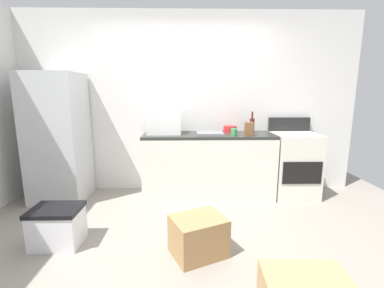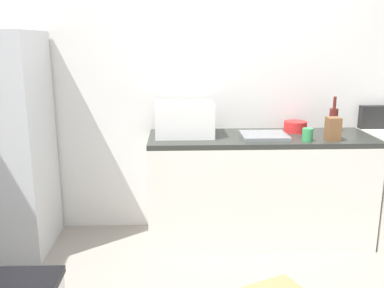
% 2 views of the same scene
% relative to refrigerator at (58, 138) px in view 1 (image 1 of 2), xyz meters
% --- Properties ---
extents(ground_plane, '(6.00, 6.00, 0.00)m').
position_rel_refrigerator_xyz_m(ground_plane, '(1.75, -1.15, -0.86)').
color(ground_plane, gray).
extents(wall_back, '(5.00, 0.10, 2.60)m').
position_rel_refrigerator_xyz_m(wall_back, '(1.75, 0.40, 0.44)').
color(wall_back, silver).
rests_on(wall_back, ground_plane).
extents(kitchen_counter, '(1.80, 0.60, 0.90)m').
position_rel_refrigerator_xyz_m(kitchen_counter, '(2.05, 0.05, -0.41)').
color(kitchen_counter, silver).
rests_on(kitchen_counter, ground_plane).
extents(refrigerator, '(0.68, 0.66, 1.72)m').
position_rel_refrigerator_xyz_m(refrigerator, '(0.00, 0.00, 0.00)').
color(refrigerator, silver).
rests_on(refrigerator, ground_plane).
extents(stove_oven, '(0.60, 0.61, 1.10)m').
position_rel_refrigerator_xyz_m(stove_oven, '(3.27, 0.06, -0.39)').
color(stove_oven, silver).
rests_on(stove_oven, ground_plane).
extents(microwave, '(0.46, 0.34, 0.27)m').
position_rel_refrigerator_xyz_m(microwave, '(1.44, 0.08, 0.17)').
color(microwave, white).
rests_on(microwave, kitchen_counter).
extents(sink_basin, '(0.36, 0.32, 0.03)m').
position_rel_refrigerator_xyz_m(sink_basin, '(2.06, -0.02, 0.05)').
color(sink_basin, slate).
rests_on(sink_basin, kitchen_counter).
extents(wine_bottle, '(0.07, 0.07, 0.30)m').
position_rel_refrigerator_xyz_m(wine_bottle, '(2.68, 0.16, 0.15)').
color(wine_bottle, '#591E19').
rests_on(wine_bottle, kitchen_counter).
extents(coffee_mug, '(0.08, 0.08, 0.10)m').
position_rel_refrigerator_xyz_m(coffee_mug, '(2.37, -0.15, 0.09)').
color(coffee_mug, '#338C4C').
rests_on(coffee_mug, kitchen_counter).
extents(knife_block, '(0.10, 0.10, 0.18)m').
position_rel_refrigerator_xyz_m(knife_block, '(2.57, -0.14, 0.13)').
color(knife_block, brown).
rests_on(knife_block, kitchen_counter).
extents(mixing_bowl, '(0.19, 0.19, 0.09)m').
position_rel_refrigerator_xyz_m(mixing_bowl, '(2.37, 0.19, 0.08)').
color(mixing_bowl, red).
rests_on(mixing_bowl, kitchen_counter).
extents(cardboard_box_large, '(0.57, 0.53, 0.36)m').
position_rel_refrigerator_xyz_m(cardboard_box_large, '(1.85, -1.38, -0.68)').
color(cardboard_box_large, '#A37A4C').
rests_on(cardboard_box_large, ground_plane).
extents(storage_bin, '(0.46, 0.36, 0.38)m').
position_rel_refrigerator_xyz_m(storage_bin, '(0.49, -1.19, -0.67)').
color(storage_bin, silver).
rests_on(storage_bin, ground_plane).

